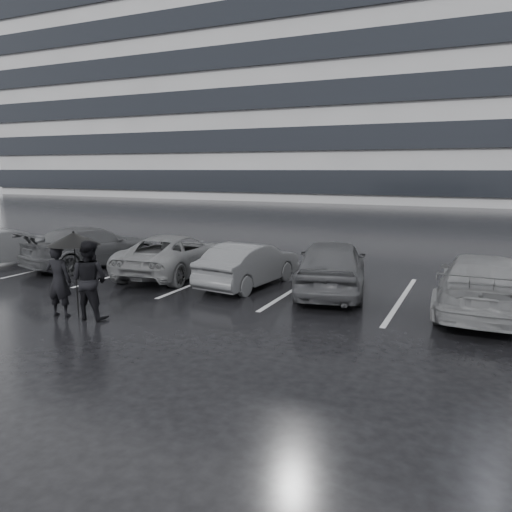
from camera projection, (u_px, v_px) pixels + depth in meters
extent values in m
plane|color=black|center=(234.00, 309.00, 11.60)|extent=(160.00, 160.00, 0.00)
cube|color=gray|center=(252.00, 80.00, 61.19)|extent=(60.00, 25.00, 28.00)
cube|color=black|center=(252.00, 178.00, 63.26)|extent=(60.60, 25.60, 2.20)
cube|color=black|center=(252.00, 146.00, 62.57)|extent=(60.60, 25.60, 2.20)
cube|color=black|center=(252.00, 113.00, 61.88)|extent=(60.60, 25.60, 2.20)
cube|color=black|center=(252.00, 80.00, 61.19)|extent=(60.60, 25.60, 2.20)
cube|color=black|center=(252.00, 45.00, 60.50)|extent=(60.60, 25.60, 2.20)
cube|color=black|center=(252.00, 10.00, 59.81)|extent=(60.60, 25.60, 2.20)
imported|color=black|center=(332.00, 266.00, 13.00)|extent=(2.58, 4.51, 1.45)
imported|color=#2F2F31|center=(249.00, 264.00, 13.82)|extent=(1.70, 3.80, 1.21)
imported|color=#49494C|center=(174.00, 255.00, 15.29)|extent=(2.54, 4.66, 1.24)
imported|color=black|center=(93.00, 247.00, 16.58)|extent=(3.07, 4.88, 1.32)
imported|color=#2F2F31|center=(10.00, 246.00, 17.09)|extent=(2.18, 3.84, 1.20)
imported|color=#49494C|center=(483.00, 284.00, 11.17)|extent=(1.94, 4.63, 1.34)
imported|color=black|center=(59.00, 281.00, 10.89)|extent=(0.65, 0.49, 1.60)
imported|color=black|center=(89.00, 280.00, 10.72)|extent=(0.89, 0.73, 1.72)
cylinder|color=black|center=(76.00, 279.00, 11.01)|extent=(0.02, 0.02, 1.62)
cone|color=black|center=(74.00, 239.00, 10.85)|extent=(1.11, 1.11, 0.28)
sphere|color=black|center=(73.00, 232.00, 10.83)|extent=(0.05, 0.05, 0.05)
cube|color=#B5B5B7|center=(7.00, 258.00, 18.19)|extent=(0.12, 5.00, 0.00)
cube|color=#B5B5B7|center=(65.00, 264.00, 17.04)|extent=(0.12, 5.00, 0.00)
cube|color=#B5B5B7|center=(130.00, 271.00, 15.89)|extent=(0.12, 5.00, 0.00)
cube|color=#B5B5B7|center=(207.00, 279.00, 14.74)|extent=(0.12, 5.00, 0.00)
cube|color=#B5B5B7|center=(296.00, 288.00, 13.59)|extent=(0.12, 5.00, 0.00)
cube|color=#B5B5B7|center=(401.00, 299.00, 12.44)|extent=(0.12, 5.00, 0.00)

